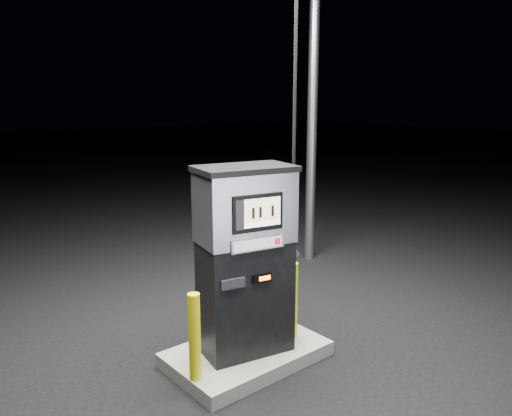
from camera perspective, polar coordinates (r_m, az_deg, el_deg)
ground at (r=5.49m, az=-1.07°, el=-17.03°), size 80.00×80.00×0.00m
pump_island at (r=5.46m, az=-1.07°, el=-16.34°), size 1.60×1.00×0.15m
fuel_dispenser at (r=5.01m, az=-1.21°, el=-5.80°), size 1.11×0.75×3.98m
bollard_left at (r=4.73m, az=-7.03°, el=-14.46°), size 0.14×0.14×0.84m
bollard_right at (r=5.50m, az=4.20°, el=-10.44°), size 0.13×0.13×0.84m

